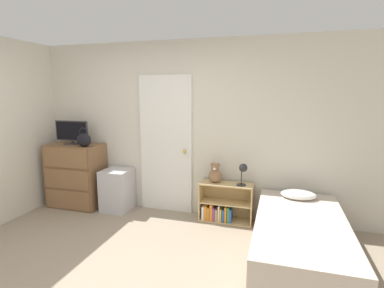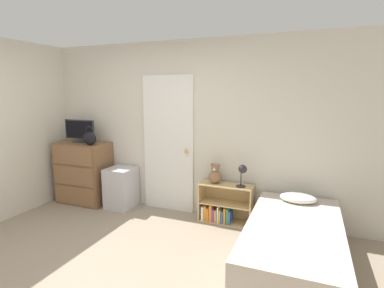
% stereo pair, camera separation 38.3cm
% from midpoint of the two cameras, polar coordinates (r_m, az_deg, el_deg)
% --- Properties ---
extents(ground_plane, '(16.00, 16.00, 0.00)m').
position_cam_midpoint_polar(ground_plane, '(3.33, -16.39, -23.50)').
color(ground_plane, gray).
extents(wall_back, '(10.00, 0.06, 2.55)m').
position_cam_midpoint_polar(wall_back, '(4.54, -1.55, 3.05)').
color(wall_back, beige).
rests_on(wall_back, ground_plane).
extents(door_closed, '(0.82, 0.09, 2.06)m').
position_cam_midpoint_polar(door_closed, '(4.54, -2.11, -0.08)').
color(door_closed, white).
rests_on(door_closed, ground_plane).
extents(dresser, '(0.85, 0.48, 1.00)m').
position_cam_midpoint_polar(dresser, '(5.21, -17.97, -5.19)').
color(dresser, brown).
rests_on(dresser, ground_plane).
extents(tv, '(0.57, 0.16, 0.37)m').
position_cam_midpoint_polar(tv, '(5.12, -18.64, 2.44)').
color(tv, '#2D2D33').
rests_on(tv, dresser).
extents(handbag, '(0.24, 0.12, 0.29)m').
position_cam_midpoint_polar(handbag, '(4.80, -16.78, 1.04)').
color(handbag, black).
rests_on(handbag, dresser).
extents(storage_bin, '(0.41, 0.43, 0.64)m').
position_cam_midpoint_polar(storage_bin, '(4.87, -11.12, -8.19)').
color(storage_bin, silver).
rests_on(storage_bin, ground_plane).
extents(bookshelf, '(0.74, 0.29, 0.55)m').
position_cam_midpoint_polar(bookshelf, '(4.35, 8.43, -11.84)').
color(bookshelf, tan).
rests_on(bookshelf, ground_plane).
extents(teddy_bear, '(0.19, 0.19, 0.28)m').
position_cam_midpoint_polar(teddy_bear, '(4.23, 7.04, -5.84)').
color(teddy_bear, '#8C6647').
rests_on(teddy_bear, bookshelf).
extents(desk_lamp, '(0.14, 0.14, 0.31)m').
position_cam_midpoint_polar(desk_lamp, '(4.08, 12.26, -5.11)').
color(desk_lamp, '#262628').
rests_on(desk_lamp, bookshelf).
extents(bed, '(0.97, 1.93, 0.59)m').
position_cam_midpoint_polar(bed, '(3.51, 21.88, -17.54)').
color(bed, brown).
rests_on(bed, ground_plane).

